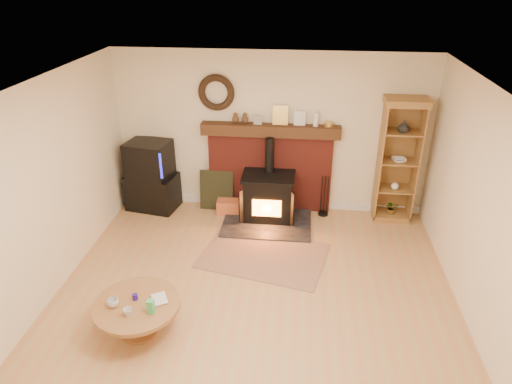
# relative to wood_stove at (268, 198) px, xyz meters

# --- Properties ---
(ground) EXTENTS (5.50, 5.50, 0.00)m
(ground) POSITION_rel_wood_stove_xyz_m (-0.01, -2.28, -0.37)
(ground) COLOR tan
(ground) RESTS_ON ground
(room_shell) EXTENTS (5.02, 5.52, 2.61)m
(room_shell) POSITION_rel_wood_stove_xyz_m (-0.02, -2.18, 1.34)
(room_shell) COLOR beige
(room_shell) RESTS_ON ground
(chimney_breast) EXTENTS (2.20, 0.22, 1.78)m
(chimney_breast) POSITION_rel_wood_stove_xyz_m (-0.01, 0.39, 0.43)
(chimney_breast) COLOR maroon
(chimney_breast) RESTS_ON ground
(wood_stove) EXTENTS (1.40, 1.00, 1.32)m
(wood_stove) POSITION_rel_wood_stove_xyz_m (0.00, 0.00, 0.00)
(wood_stove) COLOR black
(wood_stove) RESTS_ON ground
(area_rug) EXTENTS (1.92, 1.52, 0.01)m
(area_rug) POSITION_rel_wood_stove_xyz_m (0.03, -1.07, -0.37)
(area_rug) COLOR brown
(area_rug) RESTS_ON ground
(tv_unit) EXTENTS (0.89, 0.69, 1.18)m
(tv_unit) POSITION_rel_wood_stove_xyz_m (-1.97, 0.19, 0.19)
(tv_unit) COLOR black
(tv_unit) RESTS_ON ground
(curio_cabinet) EXTENTS (0.64, 0.46, 1.99)m
(curio_cabinet) POSITION_rel_wood_stove_xyz_m (1.99, 0.28, 0.62)
(curio_cabinet) COLOR olive
(curio_cabinet) RESTS_ON ground
(firelog_box) EXTENTS (0.38, 0.24, 0.23)m
(firelog_box) POSITION_rel_wood_stove_xyz_m (-0.67, 0.12, -0.26)
(firelog_box) COLOR gold
(firelog_box) RESTS_ON ground
(leaning_painting) EXTENTS (0.56, 0.15, 0.67)m
(leaning_painting) POSITION_rel_wood_stove_xyz_m (-0.89, 0.27, -0.04)
(leaning_painting) COLOR black
(leaning_painting) RESTS_ON ground
(fire_tools) EXTENTS (0.16, 0.16, 0.70)m
(fire_tools) POSITION_rel_wood_stove_xyz_m (0.90, 0.22, -0.24)
(fire_tools) COLOR black
(fire_tools) RESTS_ON ground
(coffee_table) EXTENTS (0.96, 0.96, 0.57)m
(coffee_table) POSITION_rel_wood_stove_xyz_m (-1.22, -2.71, -0.04)
(coffee_table) COLOR brown
(coffee_table) RESTS_ON ground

